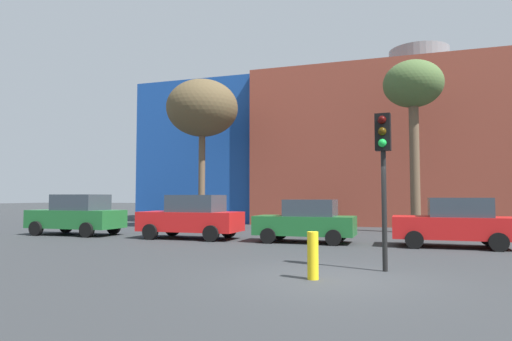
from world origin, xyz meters
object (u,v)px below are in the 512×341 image
object	(u,v)px
parked_car_3	(454,223)
bollard_yellow_0	(313,256)
parked_car_0	(77,215)
parked_car_2	(306,221)
traffic_light_island	(383,155)
bare_tree_2	(202,109)
bare_tree_0	(413,89)
parked_car_1	(192,217)

from	to	relation	value
parked_car_3	bollard_yellow_0	world-z (taller)	parked_car_3
parked_car_0	bollard_yellow_0	size ratio (longest dim) A/B	4.25
parked_car_2	traffic_light_island	distance (m)	7.08
parked_car_3	bare_tree_2	size ratio (longest dim) A/B	0.47
parked_car_2	bare_tree_0	size ratio (longest dim) A/B	0.45
parked_car_3	traffic_light_island	bearing A→B (deg)	70.69
parked_car_2	bollard_yellow_0	bearing A→B (deg)	103.00
parked_car_3	bare_tree_0	xyz separation A→B (m)	(-1.13, 6.17, 6.25)
parked_car_1	traffic_light_island	distance (m)	10.26
parked_car_0	bare_tree_0	bearing A→B (deg)	-157.61
traffic_light_island	bare_tree_0	distance (m)	12.97
traffic_light_island	bare_tree_0	bearing A→B (deg)	-179.23
bare_tree_0	bare_tree_2	xyz separation A→B (m)	(-11.58, 0.07, -0.25)
bare_tree_0	parked_car_3	bearing A→B (deg)	-79.60
traffic_light_island	bollard_yellow_0	size ratio (longest dim) A/B	3.72
parked_car_2	traffic_light_island	bearing A→B (deg)	117.79
parked_car_3	bare_tree_2	distance (m)	15.38
bare_tree_2	bare_tree_0	bearing A→B (deg)	-0.36
bare_tree_2	parked_car_1	bearing A→B (deg)	-68.07
parked_car_2	bare_tree_0	world-z (taller)	bare_tree_0
parked_car_1	bare_tree_0	distance (m)	12.60
parked_car_1	bare_tree_2	size ratio (longest dim) A/B	0.50
bare_tree_2	parked_car_2	bearing A→B (deg)	-40.03
parked_car_1	parked_car_2	size ratio (longest dim) A/B	1.11
parked_car_2	bare_tree_0	bearing A→B (deg)	-123.93
bollard_yellow_0	parked_car_2	bearing A→B (deg)	103.00
parked_car_3	bollard_yellow_0	xyz separation A→B (m)	(-3.53, -7.57, -0.36)
bare_tree_0	bare_tree_2	distance (m)	11.58
parked_car_1	bare_tree_0	world-z (taller)	bare_tree_0
parked_car_0	bare_tree_0	distance (m)	17.34
parked_car_3	parked_car_0	bearing A→B (deg)	-0.00
parked_car_3	bare_tree_0	size ratio (longest dim) A/B	0.47
traffic_light_island	bare_tree_0	world-z (taller)	bare_tree_0
parked_car_3	bare_tree_2	world-z (taller)	bare_tree_2
parked_car_3	parked_car_1	bearing A→B (deg)	-0.00
parked_car_2	parked_car_3	size ratio (longest dim) A/B	0.96
traffic_light_island	bollard_yellow_0	world-z (taller)	traffic_light_island
traffic_light_island	bare_tree_2	size ratio (longest dim) A/B	0.44
traffic_light_island	bollard_yellow_0	xyz separation A→B (m)	(-1.42, -1.55, -2.28)
parked_car_1	traffic_light_island	world-z (taller)	traffic_light_island
bare_tree_2	parked_car_0	bearing A→B (deg)	-118.55
parked_car_3	traffic_light_island	size ratio (longest dim) A/B	1.06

